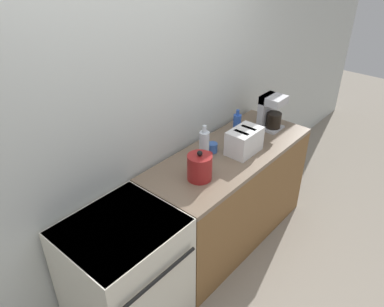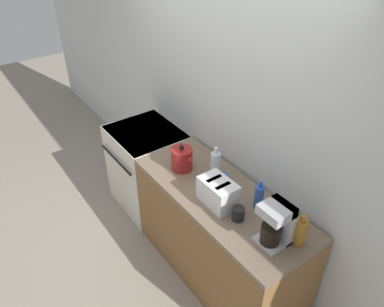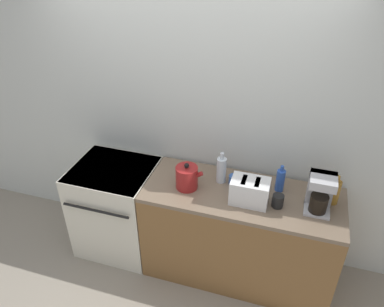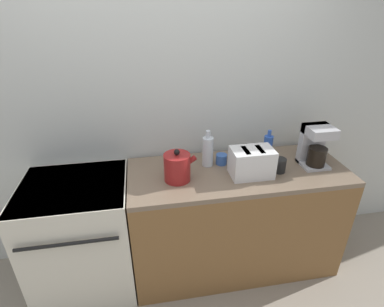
{
  "view_description": "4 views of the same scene",
  "coord_description": "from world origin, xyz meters",
  "px_view_note": "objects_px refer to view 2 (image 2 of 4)",
  "views": [
    {
      "loc": [
        -1.64,
        -1.17,
        2.5
      ],
      "look_at": [
        0.09,
        0.33,
        1.12
      ],
      "focal_mm": 35.0,
      "sensor_mm": 36.0,
      "label": 1
    },
    {
      "loc": [
        2.27,
        -1.17,
        2.84
      ],
      "look_at": [
        0.12,
        0.38,
        1.03
      ],
      "focal_mm": 35.0,
      "sensor_mm": 36.0,
      "label": 2
    },
    {
      "loc": [
        0.89,
        -2.08,
        2.84
      ],
      "look_at": [
        0.12,
        0.4,
        1.17
      ],
      "focal_mm": 35.0,
      "sensor_mm": 36.0,
      "label": 3
    },
    {
      "loc": [
        -0.09,
        -1.5,
        2.05
      ],
      "look_at": [
        0.23,
        0.36,
        1.06
      ],
      "focal_mm": 28.0,
      "sensor_mm": 36.0,
      "label": 4
    }
  ],
  "objects_px": {
    "stove": "(148,167)",
    "cup_blue": "(224,179)",
    "kettle": "(182,159)",
    "coffee_maker": "(276,223)",
    "bottle_amber": "(300,232)",
    "cup_black": "(238,214)",
    "bottle_clear": "(215,164)",
    "toaster": "(218,193)",
    "bottle_blue": "(259,197)"
  },
  "relations": [
    {
      "from": "stove",
      "to": "bottle_amber",
      "type": "xyz_separation_m",
      "value": [
        1.88,
        0.11,
        0.55
      ]
    },
    {
      "from": "bottle_amber",
      "to": "kettle",
      "type": "bearing_deg",
      "value": -172.33
    },
    {
      "from": "kettle",
      "to": "coffee_maker",
      "type": "distance_m",
      "value": 1.04
    },
    {
      "from": "coffee_maker",
      "to": "bottle_clear",
      "type": "height_order",
      "value": "coffee_maker"
    },
    {
      "from": "bottle_amber",
      "to": "cup_blue",
      "type": "height_order",
      "value": "bottle_amber"
    },
    {
      "from": "kettle",
      "to": "cup_black",
      "type": "height_order",
      "value": "kettle"
    },
    {
      "from": "bottle_clear",
      "to": "bottle_amber",
      "type": "xyz_separation_m",
      "value": [
        0.9,
        -0.01,
        -0.01
      ]
    },
    {
      "from": "kettle",
      "to": "coffee_maker",
      "type": "height_order",
      "value": "coffee_maker"
    },
    {
      "from": "cup_blue",
      "to": "cup_black",
      "type": "bearing_deg",
      "value": -25.75
    },
    {
      "from": "kettle",
      "to": "bottle_clear",
      "type": "height_order",
      "value": "bottle_clear"
    },
    {
      "from": "bottle_clear",
      "to": "cup_blue",
      "type": "distance_m",
      "value": 0.14
    },
    {
      "from": "toaster",
      "to": "bottle_amber",
      "type": "height_order",
      "value": "bottle_amber"
    },
    {
      "from": "bottle_clear",
      "to": "bottle_amber",
      "type": "distance_m",
      "value": 0.9
    },
    {
      "from": "kettle",
      "to": "cup_blue",
      "type": "height_order",
      "value": "kettle"
    },
    {
      "from": "toaster",
      "to": "bottle_clear",
      "type": "height_order",
      "value": "bottle_clear"
    },
    {
      "from": "cup_black",
      "to": "coffee_maker",
      "type": "bearing_deg",
      "value": 11.67
    },
    {
      "from": "toaster",
      "to": "bottle_blue",
      "type": "bearing_deg",
      "value": 45.98
    },
    {
      "from": "stove",
      "to": "cup_blue",
      "type": "xyz_separation_m",
      "value": [
        1.08,
        0.11,
        0.49
      ]
    },
    {
      "from": "bottle_blue",
      "to": "kettle",
      "type": "bearing_deg",
      "value": -165.83
    },
    {
      "from": "bottle_clear",
      "to": "coffee_maker",
      "type": "bearing_deg",
      "value": -8.94
    },
    {
      "from": "cup_black",
      "to": "cup_blue",
      "type": "height_order",
      "value": "cup_black"
    },
    {
      "from": "stove",
      "to": "bottle_clear",
      "type": "xyz_separation_m",
      "value": [
        0.97,
        0.11,
        0.56
      ]
    },
    {
      "from": "stove",
      "to": "cup_black",
      "type": "relative_size",
      "value": 8.61
    },
    {
      "from": "bottle_amber",
      "to": "cup_black",
      "type": "height_order",
      "value": "bottle_amber"
    },
    {
      "from": "toaster",
      "to": "bottle_clear",
      "type": "bearing_deg",
      "value": 144.49
    },
    {
      "from": "cup_blue",
      "to": "bottle_amber",
      "type": "bearing_deg",
      "value": -0.58
    },
    {
      "from": "coffee_maker",
      "to": "cup_blue",
      "type": "bearing_deg",
      "value": 169.61
    },
    {
      "from": "bottle_blue",
      "to": "stove",
      "type": "bearing_deg",
      "value": -174.62
    },
    {
      "from": "stove",
      "to": "cup_blue",
      "type": "bearing_deg",
      "value": 6.06
    },
    {
      "from": "coffee_maker",
      "to": "bottle_blue",
      "type": "height_order",
      "value": "coffee_maker"
    },
    {
      "from": "bottle_blue",
      "to": "bottle_amber",
      "type": "relative_size",
      "value": 0.95
    },
    {
      "from": "coffee_maker",
      "to": "cup_black",
      "type": "height_order",
      "value": "coffee_maker"
    },
    {
      "from": "coffee_maker",
      "to": "bottle_clear",
      "type": "relative_size",
      "value": 1.12
    },
    {
      "from": "cup_blue",
      "to": "bottle_blue",
      "type": "bearing_deg",
      "value": 3.42
    },
    {
      "from": "bottle_amber",
      "to": "cup_black",
      "type": "distance_m",
      "value": 0.45
    },
    {
      "from": "kettle",
      "to": "bottle_amber",
      "type": "distance_m",
      "value": 1.16
    },
    {
      "from": "bottle_clear",
      "to": "cup_blue",
      "type": "height_order",
      "value": "bottle_clear"
    },
    {
      "from": "coffee_maker",
      "to": "bottle_amber",
      "type": "distance_m",
      "value": 0.17
    },
    {
      "from": "kettle",
      "to": "toaster",
      "type": "xyz_separation_m",
      "value": [
        0.52,
        -0.03,
        0.0
      ]
    },
    {
      "from": "bottle_clear",
      "to": "cup_black",
      "type": "xyz_separation_m",
      "value": [
        0.5,
        -0.19,
        -0.07
      ]
    },
    {
      "from": "kettle",
      "to": "bottle_blue",
      "type": "relative_size",
      "value": 0.98
    },
    {
      "from": "toaster",
      "to": "bottle_amber",
      "type": "relative_size",
      "value": 1.17
    },
    {
      "from": "coffee_maker",
      "to": "bottle_blue",
      "type": "relative_size",
      "value": 1.32
    },
    {
      "from": "kettle",
      "to": "bottle_blue",
      "type": "height_order",
      "value": "bottle_blue"
    },
    {
      "from": "coffee_maker",
      "to": "cup_blue",
      "type": "xyz_separation_m",
      "value": [
        -0.68,
        0.12,
        -0.12
      ]
    },
    {
      "from": "stove",
      "to": "bottle_amber",
      "type": "height_order",
      "value": "bottle_amber"
    },
    {
      "from": "toaster",
      "to": "bottle_clear",
      "type": "distance_m",
      "value": 0.34
    },
    {
      "from": "stove",
      "to": "cup_black",
      "type": "distance_m",
      "value": 1.55
    },
    {
      "from": "bottle_blue",
      "to": "bottle_amber",
      "type": "xyz_separation_m",
      "value": [
        0.42,
        -0.03,
        0.0
      ]
    },
    {
      "from": "bottle_clear",
      "to": "cup_black",
      "type": "bearing_deg",
      "value": -20.53
    }
  ]
}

